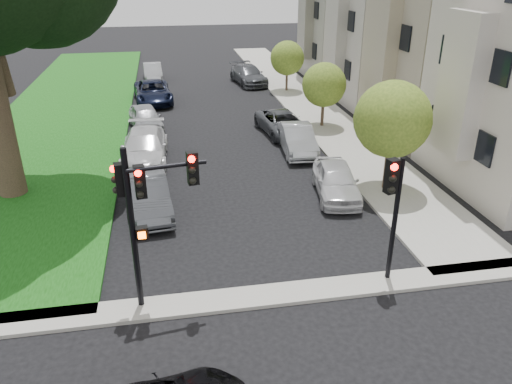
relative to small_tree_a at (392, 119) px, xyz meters
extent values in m
plane|color=black|center=(-6.20, -8.45, -3.11)|extent=(140.00, 140.00, 0.00)
cube|color=#12470D|center=(-15.20, 15.55, -3.05)|extent=(8.00, 44.00, 0.12)
cube|color=#A6A399|center=(0.55, 15.55, -3.05)|extent=(3.50, 44.00, 0.12)
cube|color=#A6A399|center=(-6.20, -6.45, -3.05)|extent=(60.00, 1.00, 0.12)
cube|color=beige|center=(2.45, -0.45, 1.39)|extent=(0.70, 2.20, 5.50)
cube|color=black|center=(2.75, -0.45, 2.39)|extent=(0.08, 3.60, 6.00)
cube|color=tan|center=(6.30, 7.05, 1.89)|extent=(7.00, 7.40, 10.00)
cube|color=tan|center=(2.45, 7.05, 1.39)|extent=(0.70, 2.20, 5.50)
cube|color=black|center=(2.75, 7.05, 2.39)|extent=(0.08, 3.60, 6.00)
cube|color=#9F9C99|center=(6.30, 14.55, 1.89)|extent=(7.00, 7.40, 10.00)
cube|color=#9F9C99|center=(2.45, 14.55, 1.39)|extent=(0.70, 2.20, 5.50)
cube|color=black|center=(2.75, 14.55, 2.39)|extent=(0.08, 3.60, 6.00)
cube|color=gray|center=(6.30, 22.05, 1.89)|extent=(7.00, 7.40, 10.00)
cube|color=gray|center=(2.45, 22.05, 1.39)|extent=(0.70, 2.20, 5.50)
cube|color=black|center=(2.75, 22.05, 2.39)|extent=(0.08, 3.60, 6.00)
cylinder|color=#2C251E|center=(0.00, 0.00, -2.00)|extent=(0.22, 0.22, 2.23)
sphere|color=#46691D|center=(0.00, 0.00, 0.01)|extent=(3.12, 3.12, 3.12)
cylinder|color=#2C251E|center=(0.00, 8.97, -2.22)|extent=(0.18, 0.18, 1.79)
sphere|color=#46691D|center=(0.00, 8.97, -0.61)|extent=(2.51, 2.51, 2.51)
cylinder|color=#2C251E|center=(0.00, 17.85, -2.23)|extent=(0.18, 0.18, 1.76)
sphere|color=#46691D|center=(0.00, 17.85, -0.65)|extent=(2.47, 2.47, 2.47)
cylinder|color=black|center=(-10.00, -6.25, -0.73)|extent=(0.19, 0.19, 4.78)
cylinder|color=black|center=(-8.99, -6.25, 1.11)|extent=(2.02, 0.40, 0.11)
cube|color=black|center=(-9.68, -6.25, 0.74)|extent=(0.31, 0.28, 0.87)
cube|color=black|center=(-8.35, -6.25, 1.02)|extent=(0.31, 0.28, 0.87)
cube|color=black|center=(-10.18, -6.02, 0.74)|extent=(0.28, 0.31, 0.87)
sphere|color=#FF0C05|center=(-9.68, -6.39, 1.04)|extent=(0.18, 0.18, 0.18)
sphere|color=black|center=(-9.68, -6.39, 0.45)|extent=(0.18, 0.18, 0.18)
cube|color=black|center=(-9.77, -6.25, -0.73)|extent=(0.35, 0.27, 0.35)
cube|color=#FF5905|center=(-9.77, -6.38, -0.73)|extent=(0.20, 0.03, 0.20)
cylinder|color=black|center=(-2.62, -6.25, -1.11)|extent=(0.18, 0.18, 4.01)
cube|color=black|center=(-2.89, -6.25, 0.37)|extent=(0.38, 0.34, 1.00)
sphere|color=#FF0C05|center=(-2.89, -6.41, 0.71)|extent=(0.21, 0.21, 0.21)
imported|color=silver|center=(-2.25, -0.17, -2.42)|extent=(2.26, 4.29, 1.39)
imported|color=#999BA0|center=(-2.50, 5.17, -2.42)|extent=(1.77, 4.33, 1.40)
imported|color=#3F4247|center=(-2.57, 8.10, -2.48)|extent=(2.71, 4.84, 1.28)
imported|color=#3F4247|center=(-2.35, 20.92, -2.39)|extent=(2.70, 5.20, 1.44)
imported|color=#3F4247|center=(-9.83, -0.31, -2.41)|extent=(1.95, 4.44, 1.42)
imported|color=silver|center=(-10.07, 5.14, -2.36)|extent=(2.32, 5.29, 1.51)
imported|color=#999BA0|center=(-10.13, 10.46, -2.43)|extent=(2.32, 4.25, 1.37)
imported|color=black|center=(-9.74, 16.56, -2.40)|extent=(2.81, 5.35, 1.44)
imported|color=#999BA0|center=(-9.79, 23.72, -2.45)|extent=(1.61, 4.11, 1.33)
camera|label=1|loc=(-8.87, -18.06, 5.80)|focal=35.00mm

